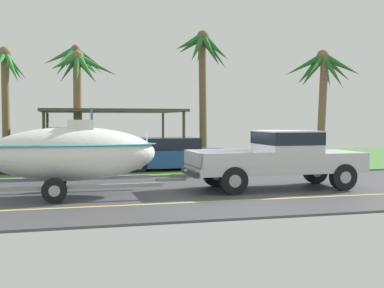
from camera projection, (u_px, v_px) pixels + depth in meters
ground at (176, 165)px, 23.02m from camera, size 36.00×22.00×0.11m
pickup_truck_towing at (285, 156)px, 15.31m from camera, size 5.55×2.00×1.79m
boat_on_trailer at (72, 154)px, 13.68m from camera, size 5.87×2.31×2.46m
parked_pickup_background at (69, 147)px, 19.93m from camera, size 5.49×1.99×1.81m
parked_sedan_near at (171, 155)px, 20.60m from camera, size 4.52×1.93×1.38m
carport_awning at (111, 112)px, 25.95m from camera, size 7.11×5.74×2.66m
palm_tree_near_left at (75, 68)px, 27.79m from camera, size 3.44×2.78×6.34m
palm_tree_near_right at (5, 78)px, 24.14m from camera, size 2.74×2.87×5.70m
palm_tree_mid at (322, 78)px, 22.69m from camera, size 3.36×3.16×5.34m
palm_tree_far_left at (203, 61)px, 24.67m from camera, size 2.82×3.05×6.58m
palm_tree_far_right at (79, 78)px, 23.61m from camera, size 3.36×2.89×5.46m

